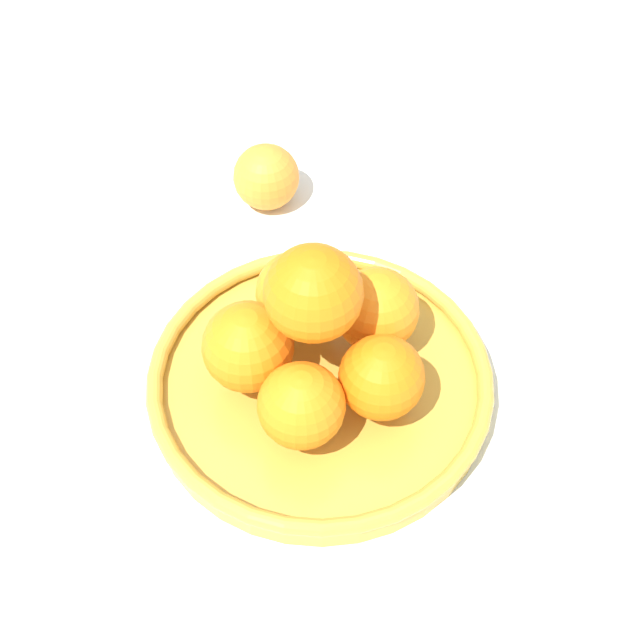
% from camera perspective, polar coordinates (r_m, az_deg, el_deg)
% --- Properties ---
extents(ground_plane, '(4.00, 4.00, 0.00)m').
position_cam_1_polar(ground_plane, '(0.84, 0.00, -4.70)').
color(ground_plane, silver).
extents(fruit_bowl, '(0.32, 0.32, 0.03)m').
position_cam_1_polar(fruit_bowl, '(0.83, 0.00, -4.01)').
color(fruit_bowl, gold).
rests_on(fruit_bowl, ground_plane).
extents(orange_pile, '(0.20, 0.20, 0.15)m').
position_cam_1_polar(orange_pile, '(0.77, -0.14, -0.82)').
color(orange_pile, orange).
rests_on(orange_pile, fruit_bowl).
extents(stray_orange, '(0.07, 0.07, 0.07)m').
position_cam_1_polar(stray_orange, '(0.99, -3.46, 9.13)').
color(stray_orange, orange).
rests_on(stray_orange, ground_plane).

